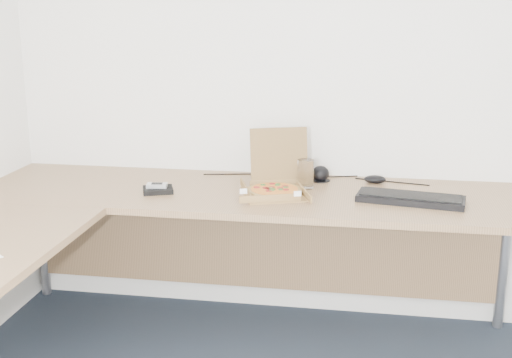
% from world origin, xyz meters
% --- Properties ---
extents(room_shell, '(3.50, 3.50, 2.50)m').
position_xyz_m(room_shell, '(0.00, 0.00, 1.25)').
color(room_shell, white).
rests_on(room_shell, ground).
extents(desk, '(2.50, 2.20, 0.73)m').
position_xyz_m(desk, '(-0.82, 0.97, 0.70)').
color(desk, '#8F6B48').
rests_on(desk, ground).
extents(pizza_box, '(0.27, 0.31, 0.27)m').
position_xyz_m(pizza_box, '(-0.38, 1.37, 0.76)').
color(pizza_box, olive).
rests_on(pizza_box, desk).
extents(drinking_glass, '(0.08, 0.08, 0.13)m').
position_xyz_m(drinking_glass, '(-0.25, 1.49, 0.80)').
color(drinking_glass, white).
rests_on(drinking_glass, desk).
extents(keyboard, '(0.47, 0.23, 0.03)m').
position_xyz_m(keyboard, '(0.21, 1.34, 0.74)').
color(keyboard, black).
rests_on(keyboard, desk).
extents(mouse, '(0.12, 0.09, 0.04)m').
position_xyz_m(mouse, '(0.07, 1.63, 0.75)').
color(mouse, black).
rests_on(mouse, desk).
extents(wallet, '(0.16, 0.15, 0.02)m').
position_xyz_m(wallet, '(-0.91, 1.31, 0.74)').
color(wallet, black).
rests_on(wallet, desk).
extents(phone, '(0.10, 0.06, 0.02)m').
position_xyz_m(phone, '(-0.91, 1.32, 0.76)').
color(phone, '#B2B5BA').
rests_on(phone, wallet).
extents(dome_speaker, '(0.09, 0.09, 0.08)m').
position_xyz_m(dome_speaker, '(-0.19, 1.64, 0.77)').
color(dome_speaker, black).
rests_on(dome_speaker, desk).
extents(cable_bundle, '(0.53, 0.11, 0.01)m').
position_xyz_m(cable_bundle, '(-0.25, 1.68, 0.73)').
color(cable_bundle, black).
rests_on(cable_bundle, desk).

